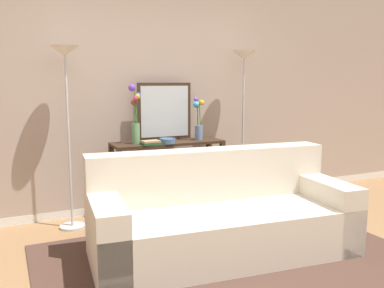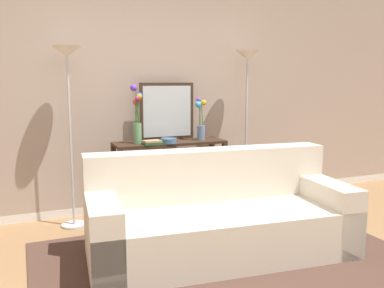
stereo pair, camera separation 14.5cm
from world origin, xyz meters
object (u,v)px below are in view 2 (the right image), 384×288
(floor_lamp_left, at_px, (68,86))
(vase_tall_flowers, at_px, (137,116))
(couch, at_px, (219,218))
(fruit_bowl, at_px, (169,141))
(floor_lamp_right, at_px, (247,85))
(book_row_under_console, at_px, (138,213))
(wall_mirror, at_px, (167,111))
(book_stack, at_px, (152,142))
(console_table, at_px, (170,164))
(vase_short_flowers, at_px, (201,122))

(floor_lamp_left, height_order, vase_tall_flowers, floor_lamp_left)
(couch, relative_size, fruit_bowl, 13.43)
(floor_lamp_right, relative_size, book_row_under_console, 6.97)
(fruit_bowl, xyz_separation_m, book_row_under_console, (-0.32, 0.13, -0.80))
(couch, distance_m, wall_mirror, 1.60)
(book_stack, bearing_deg, couch, -76.06)
(console_table, height_order, floor_lamp_left, floor_lamp_left)
(floor_lamp_left, distance_m, wall_mirror, 1.14)
(couch, bearing_deg, fruit_bowl, 94.06)
(floor_lamp_left, bearing_deg, wall_mirror, 8.83)
(book_stack, relative_size, book_row_under_console, 0.83)
(wall_mirror, bearing_deg, floor_lamp_left, -171.17)
(couch, bearing_deg, floor_lamp_right, 51.62)
(couch, relative_size, book_row_under_console, 8.72)
(console_table, distance_m, book_stack, 0.39)
(console_table, xyz_separation_m, wall_mirror, (0.03, 0.16, 0.58))
(floor_lamp_left, height_order, wall_mirror, floor_lamp_left)
(couch, xyz_separation_m, vase_short_flowers, (0.34, 1.17, 0.72))
(vase_short_flowers, distance_m, book_stack, 0.64)
(floor_lamp_left, distance_m, vase_tall_flowers, 0.76)
(vase_tall_flowers, bearing_deg, console_table, -0.66)
(wall_mirror, distance_m, vase_tall_flowers, 0.43)
(floor_lamp_left, xyz_separation_m, floor_lamp_right, (2.03, -0.00, 0.01))
(fruit_bowl, relative_size, book_row_under_console, 0.65)
(floor_lamp_right, bearing_deg, floor_lamp_left, 180.00)
(vase_tall_flowers, bearing_deg, fruit_bowl, -22.83)
(vase_tall_flowers, relative_size, fruit_bowl, 3.67)
(floor_lamp_right, height_order, vase_short_flowers, floor_lamp_right)
(vase_tall_flowers, height_order, fruit_bowl, vase_tall_flowers)
(console_table, height_order, fruit_bowl, fruit_bowl)
(couch, bearing_deg, floor_lamp_left, 132.26)
(couch, distance_m, fruit_bowl, 1.20)
(couch, xyz_separation_m, wall_mirror, (0.01, 1.36, 0.84))
(couch, height_order, vase_tall_flowers, vase_tall_flowers)
(console_table, xyz_separation_m, floor_lamp_left, (-1.06, -0.01, 0.87))
(console_table, xyz_separation_m, book_stack, (-0.24, -0.13, 0.28))
(couch, relative_size, floor_lamp_right, 1.25)
(console_table, distance_m, fruit_bowl, 0.32)
(couch, height_order, wall_mirror, wall_mirror)
(vase_tall_flowers, distance_m, vase_short_flowers, 0.73)
(floor_lamp_right, relative_size, vase_tall_flowers, 2.92)
(fruit_bowl, bearing_deg, book_row_under_console, 158.33)
(vase_short_flowers, bearing_deg, couch, -106.29)
(couch, xyz_separation_m, book_stack, (-0.26, 1.06, 0.54))
(fruit_bowl, height_order, book_stack, fruit_bowl)
(book_row_under_console, bearing_deg, book_stack, -45.95)
(floor_lamp_left, bearing_deg, console_table, 0.29)
(couch, xyz_separation_m, fruit_bowl, (-0.08, 1.07, 0.55))
(vase_tall_flowers, bearing_deg, couch, -72.18)
(vase_short_flowers, bearing_deg, floor_lamp_left, 179.10)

